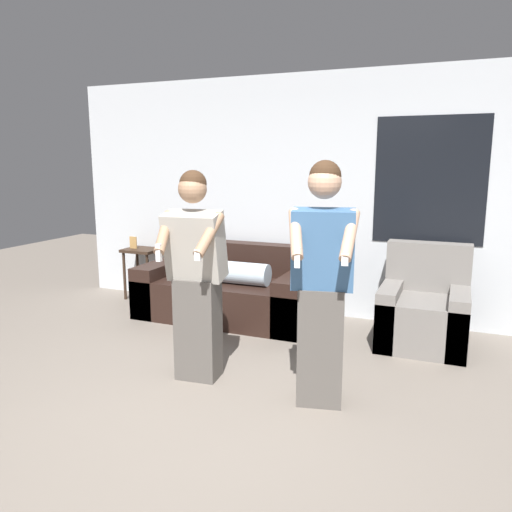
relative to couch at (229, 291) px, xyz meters
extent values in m
plane|color=slate|center=(0.88, -2.43, -0.30)|extent=(14.00, 14.00, 0.00)
cube|color=silver|center=(0.88, 0.52, 1.05)|extent=(6.24, 0.06, 2.70)
cube|color=black|center=(2.06, 0.49, 1.25)|extent=(1.10, 0.01, 1.30)
cube|color=black|center=(0.00, -0.04, -0.08)|extent=(1.96, 0.97, 0.44)
cube|color=black|center=(0.00, 0.33, 0.33)|extent=(1.96, 0.22, 0.37)
cube|color=black|center=(-0.84, -0.04, -0.01)|extent=(0.28, 0.97, 0.58)
cube|color=black|center=(0.84, -0.04, -0.01)|extent=(0.28, 0.97, 0.58)
cylinder|color=silver|center=(0.00, -0.16, 0.26)|extent=(1.08, 0.24, 0.24)
cube|color=slate|center=(2.11, -0.10, -0.06)|extent=(0.80, 0.84, 0.47)
cube|color=slate|center=(2.11, 0.22, 0.42)|extent=(0.80, 0.20, 0.48)
cube|color=slate|center=(1.80, -0.10, -0.01)|extent=(0.18, 0.84, 0.57)
cube|color=slate|center=(2.42, -0.10, -0.01)|extent=(0.18, 0.84, 0.57)
cube|color=#332319|center=(-1.36, 0.28, 0.33)|extent=(0.43, 0.36, 0.04)
cylinder|color=#332319|center=(-1.53, 0.14, 0.01)|extent=(0.04, 0.04, 0.61)
cylinder|color=#332319|center=(-1.18, 0.14, 0.01)|extent=(0.04, 0.04, 0.61)
cylinder|color=#332319|center=(-1.53, 0.42, 0.01)|extent=(0.04, 0.04, 0.61)
cylinder|color=#332319|center=(-1.18, 0.42, 0.01)|extent=(0.04, 0.04, 0.61)
cube|color=tan|center=(-1.47, 0.26, 0.42)|extent=(0.10, 0.02, 0.17)
cube|color=#56514C|center=(0.47, -1.56, 0.12)|extent=(0.35, 0.27, 0.83)
cube|color=#ADA89E|center=(0.48, -1.59, 0.80)|extent=(0.47, 0.36, 0.57)
sphere|color=#A37A5B|center=(0.48, -1.61, 1.24)|extent=(0.22, 0.22, 0.22)
sphere|color=#3D2819|center=(0.48, -1.60, 1.28)|extent=(0.21, 0.21, 0.21)
cylinder|color=#A37A5B|center=(0.31, -1.76, 0.92)|extent=(0.18, 0.36, 0.32)
cube|color=white|center=(0.35, -1.90, 0.79)|extent=(0.04, 0.04, 0.13)
cylinder|color=#A37A5B|center=(0.67, -1.72, 0.92)|extent=(0.11, 0.36, 0.32)
cube|color=white|center=(0.66, -1.87, 0.79)|extent=(0.05, 0.04, 0.08)
cube|color=#56514C|center=(1.50, -1.61, 0.14)|extent=(0.37, 0.30, 0.87)
cube|color=#3D6693|center=(1.51, -1.62, 0.85)|extent=(0.47, 0.34, 0.57)
sphere|color=tan|center=(1.51, -1.62, 1.31)|extent=(0.23, 0.23, 0.23)
sphere|color=#3D2819|center=(1.51, -1.61, 1.35)|extent=(0.22, 0.22, 0.22)
cylinder|color=tan|center=(1.36, -1.80, 0.97)|extent=(0.21, 0.36, 0.33)
cube|color=white|center=(1.42, -1.94, 0.84)|extent=(0.04, 0.04, 0.13)
cylinder|color=tan|center=(1.71, -1.73, 0.97)|extent=(0.09, 0.36, 0.33)
cube|color=white|center=(1.72, -1.88, 0.84)|extent=(0.05, 0.04, 0.08)
camera|label=1|loc=(2.37, -4.95, 1.45)|focal=35.00mm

